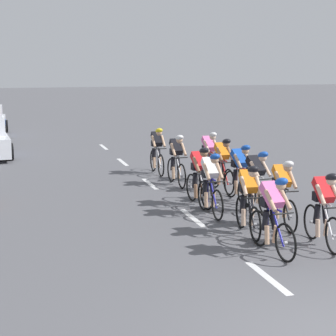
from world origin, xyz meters
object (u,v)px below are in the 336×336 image
Objects in this scene: cyclist_eleventh at (157,150)px; cyclist_seventh at (200,175)px; cyclist_second at (324,208)px; cyclist_third at (249,198)px; cyclist_fourth at (282,192)px; cyclist_ninth at (177,159)px; cyclist_fifth at (210,183)px; cyclist_tenth at (222,164)px; cyclist_lead at (273,214)px; cyclist_twelfth at (209,155)px; cyclist_sixth at (256,180)px; cyclist_eighth at (240,172)px.

cyclist_seventh is at bearing -90.96° from cyclist_eleventh.
cyclist_second and cyclist_third have the same top height.
cyclist_ninth is (-0.92, 4.88, 0.00)m from cyclist_fourth.
cyclist_seventh is at bearing 93.02° from cyclist_third.
cyclist_fifth is 2.66m from cyclist_tenth.
cyclist_twelfth is (1.24, 6.85, 0.00)m from cyclist_lead.
cyclist_second is 1.00× the size of cyclist_fifth.
cyclist_fourth is 6.82m from cyclist_eleventh.
cyclist_fifth and cyclist_sixth have the same top height.
cyclist_lead is 8.35m from cyclist_eleventh.
cyclist_eleventh is (-1.01, 6.74, 0.00)m from cyclist_fourth.
cyclist_sixth is 1.48m from cyclist_seventh.
cyclist_second is 4.03m from cyclist_seventh.
cyclist_fifth is 0.97m from cyclist_seventh.
cyclist_seventh is at bearing -114.42° from cyclist_twelfth.
cyclist_eleventh is at bearing 92.84° from cyclist_ninth.
cyclist_twelfth is at bearing 79.71° from cyclist_lead.
cyclist_eighth and cyclist_ninth have the same top height.
cyclist_second and cyclist_eleventh have the same top height.
cyclist_sixth is 1.00× the size of cyclist_seventh.
cyclist_seventh is at bearing -93.75° from cyclist_ninth.
cyclist_lead and cyclist_third have the same top height.
cyclist_eighth and cyclist_tenth have the same top height.
cyclist_ninth is (0.10, 6.49, 0.00)m from cyclist_lead.
cyclist_second and cyclist_tenth have the same top height.
cyclist_fifth and cyclist_eighth have the same top height.
cyclist_second is 2.84m from cyclist_sixth.
cyclist_second is at bearing -65.76° from cyclist_fifth.
cyclist_second is at bearing -90.78° from cyclist_twelfth.
cyclist_seventh and cyclist_twelfth have the same top height.
cyclist_fifth is 1.00× the size of cyclist_eleventh.
cyclist_ninth and cyclist_twelfth have the same top height.
cyclist_fourth is 1.00× the size of cyclist_eighth.
cyclist_fifth and cyclist_tenth have the same top height.
cyclist_second is at bearing 6.12° from cyclist_lead.
cyclist_seventh is 2.53m from cyclist_ninth.
cyclist_second is at bearing -88.99° from cyclist_eighth.
cyclist_fourth is at bearing 19.55° from cyclist_third.
cyclist_lead is 1.00× the size of cyclist_sixth.
cyclist_sixth is 1.00× the size of cyclist_twelfth.
cyclist_lead and cyclist_eighth have the same top height.
cyclist_fifth is 1.00× the size of cyclist_eighth.
cyclist_ninth is 1.00× the size of cyclist_tenth.
cyclist_fifth and cyclist_ninth have the same top height.
cyclist_seventh and cyclist_eighth have the same top height.
cyclist_second and cyclist_fifth have the same top height.
cyclist_eighth is at bearing 70.27° from cyclist_third.
cyclist_eleventh is at bearing 89.04° from cyclist_seventh.
cyclist_third is 1.00× the size of cyclist_twelfth.
cyclist_eighth is (0.07, 2.48, 0.00)m from cyclist_fourth.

